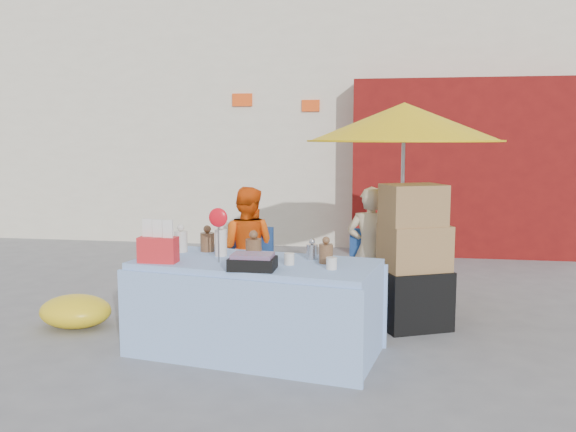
% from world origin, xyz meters
% --- Properties ---
extents(ground, '(80.00, 80.00, 0.00)m').
position_xyz_m(ground, '(0.00, 0.00, 0.00)').
color(ground, slate).
rests_on(ground, ground).
extents(backdrop, '(14.00, 8.00, 7.80)m').
position_xyz_m(backdrop, '(0.52, 7.52, 3.10)').
color(backdrop, silver).
rests_on(backdrop, ground).
extents(market_table, '(2.11, 1.26, 1.20)m').
position_xyz_m(market_table, '(0.06, -0.43, 0.39)').
color(market_table, '#97B1F2').
rests_on(market_table, ground).
extents(chair_left, '(0.54, 0.53, 0.85)m').
position_xyz_m(chair_left, '(-0.29, 0.68, 0.26)').
color(chair_left, navy).
rests_on(chair_left, ground).
extents(chair_right, '(0.54, 0.53, 0.85)m').
position_xyz_m(chair_right, '(0.96, 0.68, 0.26)').
color(chair_right, navy).
rests_on(chair_right, ground).
extents(vendor_orange, '(0.67, 0.56, 1.26)m').
position_xyz_m(vendor_orange, '(-0.30, 0.81, 0.63)').
color(vendor_orange, '#F6550C').
rests_on(vendor_orange, ground).
extents(vendor_beige, '(0.50, 0.37, 1.28)m').
position_xyz_m(vendor_beige, '(0.95, 0.81, 0.64)').
color(vendor_beige, '#CCB890').
rests_on(vendor_beige, ground).
extents(umbrella, '(1.90, 1.90, 2.09)m').
position_xyz_m(umbrella, '(1.25, 0.96, 1.89)').
color(umbrella, gray).
rests_on(umbrella, ground).
extents(box_stack, '(0.75, 0.70, 1.33)m').
position_xyz_m(box_stack, '(1.36, 0.46, 0.61)').
color(box_stack, black).
rests_on(box_stack, ground).
extents(tarp_bundle, '(0.74, 0.63, 0.30)m').
position_xyz_m(tarp_bundle, '(-1.73, -0.04, 0.15)').
color(tarp_bundle, yellow).
rests_on(tarp_bundle, ground).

